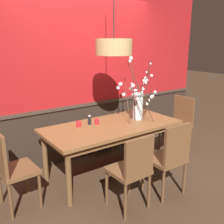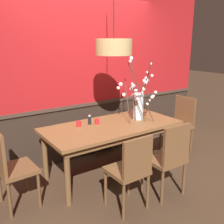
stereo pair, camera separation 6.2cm
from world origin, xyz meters
TOP-DOWN VIEW (x-y plane):
  - ground_plane at (0.00, 0.00)m, footprint 24.00×24.00m
  - back_wall at (0.00, 0.78)m, footprint 4.86×0.14m
  - dining_table at (0.00, 0.00)m, footprint 1.90×0.89m
  - chair_head_west_end at (-1.39, -0.03)m, footprint 0.41×0.46m
  - chair_near_side_right at (0.23, -0.86)m, footprint 0.43×0.42m
  - chair_head_east_end at (1.40, -0.00)m, footprint 0.47×0.45m
  - chair_near_side_left at (-0.32, -0.83)m, footprint 0.41×0.41m
  - chair_far_side_right at (0.25, 0.83)m, footprint 0.43×0.41m
  - vase_with_blossoms at (0.47, 0.00)m, footprint 0.59×0.45m
  - candle_holder_nearer_center at (-0.15, 0.15)m, footprint 0.07×0.07m
  - candle_holder_nearer_edge at (-0.42, 0.19)m, footprint 0.07×0.07m
  - condiment_bottle at (-0.25, 0.19)m, footprint 0.04×0.04m
  - pendant_lamp at (0.00, -0.04)m, footprint 0.47×0.47m

SIDE VIEW (x-z plane):
  - ground_plane at x=0.00m, z-range 0.00..0.00m
  - chair_near_side_left at x=-0.32m, z-range 0.06..0.96m
  - chair_far_side_right at x=0.25m, z-range 0.07..0.96m
  - chair_head_east_end at x=1.40m, z-range 0.05..0.99m
  - chair_near_side_right at x=0.23m, z-range 0.05..0.99m
  - chair_head_west_end at x=-1.39m, z-range 0.06..1.00m
  - dining_table at x=0.00m, z-range 0.28..1.02m
  - candle_holder_nearer_edge at x=-0.42m, z-range 0.73..0.81m
  - candle_holder_nearer_center at x=-0.15m, z-range 0.73..0.81m
  - condiment_bottle at x=-0.25m, z-range 0.73..0.86m
  - vase_with_blossoms at x=0.47m, z-range 0.53..1.45m
  - back_wall at x=0.00m, z-range -0.01..2.99m
  - pendant_lamp at x=0.00m, z-range 1.12..2.44m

